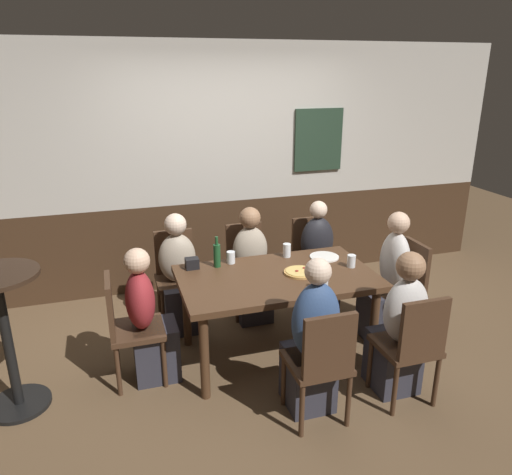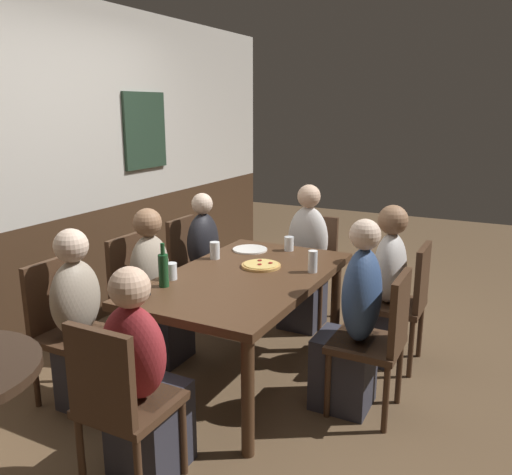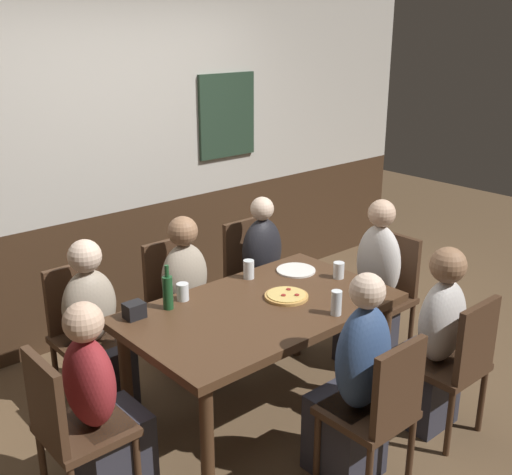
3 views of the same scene
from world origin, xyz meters
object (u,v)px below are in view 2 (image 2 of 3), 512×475
object	(u,v)px
person_right_near	(381,296)
condiment_caddy	(138,289)
chair_head_east	(312,262)
person_head_west	(143,390)
plate_white_large	(250,249)
chair_mid_far	(138,289)
tumbler_water	(171,272)
tumbler_short	(215,251)
pizza	(261,265)
chair_right_far	(192,264)
person_head_east	(305,267)
person_left_far	(85,333)
chair_mid_near	(380,336)
pint_glass_stout	(313,262)
person_right_far	(209,271)
dining_table	(245,287)
beer_bottle_green	(163,269)
person_mid_near	(352,331)
chair_right_near	(405,298)
chair_left_far	(64,323)
person_mid_far	(157,297)
chair_head_west	(119,400)
beer_glass_half	(289,245)

from	to	relation	value
person_right_near	condiment_caddy	size ratio (longest dim) A/B	10.37
chair_head_east	person_head_west	bearing A→B (deg)	180.00
plate_white_large	chair_mid_far	bearing A→B (deg)	129.54
tumbler_water	tumbler_short	world-z (taller)	tumbler_short
pizza	tumbler_water	distance (m)	0.62
chair_right_far	person_head_east	distance (m)	0.95
chair_head_east	person_left_far	distance (m)	2.04
person_right_near	tumbler_short	distance (m)	1.22
person_right_near	chair_mid_near	bearing A→B (deg)	-166.91
pint_glass_stout	person_right_far	bearing A→B (deg)	67.24
dining_table	chair_mid_far	size ratio (longest dim) A/B	1.80
person_head_west	plate_white_large	distance (m)	1.62
person_head_west	beer_bottle_green	size ratio (longest dim) A/B	4.09
chair_right_far	person_mid_near	distance (m)	1.75
person_right_far	pizza	world-z (taller)	person_right_far
chair_right_near	person_head_west	bearing A→B (deg)	153.14
person_mid_near	plate_white_large	world-z (taller)	person_mid_near
dining_table	person_right_near	size ratio (longest dim) A/B	1.39
chair_left_far	beer_bottle_green	size ratio (longest dim) A/B	3.29
chair_right_far	tumbler_short	distance (m)	0.77
tumbler_water	tumbler_short	distance (m)	0.51
pint_glass_stout	beer_bottle_green	bearing A→B (deg)	134.01
chair_left_far	person_mid_far	bearing A→B (deg)	-13.21
person_head_west	tumbler_short	bearing A→B (deg)	15.82
person_mid_far	chair_head_west	bearing A→B (deg)	-149.27
dining_table	person_mid_near	bearing A→B (deg)	-90.00
chair_right_near	beer_glass_half	size ratio (longest dim) A/B	8.32
chair_head_west	chair_left_far	bearing A→B (deg)	59.93
chair_right_near	person_head_east	distance (m)	0.95
person_head_west	pizza	world-z (taller)	person_head_west
chair_head_west	tumbler_short	xyz separation A→B (m)	(1.43, 0.36, 0.30)
dining_table	chair_head_west	distance (m)	1.22
tumbler_short	person_head_west	bearing A→B (deg)	-164.18
person_left_far	person_mid_far	distance (m)	0.70
chair_head_east	person_right_far	size ratio (longest dim) A/B	0.79
person_right_near	person_left_far	world-z (taller)	person_right_near
beer_glass_half	plate_white_large	distance (m)	0.29
chair_head_west	beer_glass_half	world-z (taller)	chair_head_west
chair_left_far	person_left_far	world-z (taller)	person_left_far
person_mid_near	tumbler_short	size ratio (longest dim) A/B	9.69
person_right_near	chair_right_near	bearing A→B (deg)	-90.00
chair_left_far	person_head_west	size ratio (longest dim) A/B	0.81
plate_white_large	person_mid_near	bearing A→B (deg)	-118.82
pint_glass_stout	person_mid_near	bearing A→B (deg)	-124.47
chair_right_far	chair_head_east	distance (m)	1.02
pizza	beer_glass_half	xyz separation A→B (m)	(0.47, 0.00, 0.03)
chair_mid_near	beer_glass_half	bearing A→B (deg)	52.78
dining_table	person_mid_near	xyz separation A→B (m)	(0.00, -0.72, -0.16)
chair_right_far	person_mid_far	bearing A→B (deg)	-166.79
person_head_west	beer_glass_half	distance (m)	1.73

